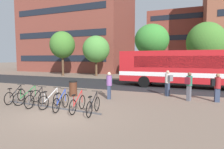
{
  "coord_description": "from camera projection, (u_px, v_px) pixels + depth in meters",
  "views": [
    {
      "loc": [
        5.15,
        -7.01,
        2.54
      ],
      "look_at": [
        0.43,
        4.96,
        1.43
      ],
      "focal_mm": 29.97,
      "sensor_mm": 36.0,
      "label": 1
    }
  ],
  "objects": [
    {
      "name": "street_tree_1",
      "position": [
        152.0,
        40.0,
        24.35
      ],
      "size": [
        4.43,
        4.43,
        7.0
      ],
      "color": "brown",
      "rests_on": "ground"
    },
    {
      "name": "commuter_black_pack_2",
      "position": [
        217.0,
        86.0,
        10.82
      ],
      "size": [
        0.57,
        0.4,
        1.67
      ],
      "rotation": [
        0.0,
        0.0,
        0.19
      ],
      "color": "#2D3851",
      "rests_on": "ground"
    },
    {
      "name": "bike_rack",
      "position": [
        50.0,
        106.0,
        9.67
      ],
      "size": [
        6.04,
        0.43,
        0.7
      ],
      "rotation": [
        0.0,
        0.0,
        -0.06
      ],
      "color": "#47474C",
      "rests_on": "ground"
    },
    {
      "name": "parked_bicycle_white_3",
      "position": [
        51.0,
        100.0,
        9.68
      ],
      "size": [
        0.52,
        1.72,
        0.99
      ],
      "rotation": [
        0.0,
        0.0,
        1.51
      ],
      "color": "black",
      "rests_on": "ground"
    },
    {
      "name": "parked_bicycle_black_0",
      "position": [
        15.0,
        96.0,
        10.7
      ],
      "size": [
        0.52,
        1.71,
        0.99
      ],
      "rotation": [
        0.0,
        0.0,
        1.74
      ],
      "color": "black",
      "rests_on": "ground"
    },
    {
      "name": "ground",
      "position": [
        64.0,
        114.0,
        8.59
      ],
      "size": [
        200.0,
        200.0,
        0.0
      ],
      "primitive_type": "plane",
      "color": "#7A6656"
    },
    {
      "name": "trash_bin",
      "position": [
        73.0,
        88.0,
        12.6
      ],
      "size": [
        0.55,
        0.55,
        1.03
      ],
      "color": "#4C2819",
      "rests_on": "ground"
    },
    {
      "name": "parked_bicycle_black_2",
      "position": [
        36.0,
        99.0,
        9.88
      ],
      "size": [
        0.52,
        1.72,
        0.99
      ],
      "rotation": [
        0.0,
        0.0,
        1.64
      ],
      "color": "black",
      "rests_on": "ground"
    },
    {
      "name": "parked_bicycle_red_5",
      "position": [
        78.0,
        104.0,
        8.88
      ],
      "size": [
        0.52,
        1.72,
        0.99
      ],
      "rotation": [
        0.0,
        0.0,
        1.68
      ],
      "color": "black",
      "rests_on": "ground"
    },
    {
      "name": "parked_bicycle_black_6",
      "position": [
        93.0,
        106.0,
        8.51
      ],
      "size": [
        0.52,
        1.72,
        0.99
      ],
      "rotation": [
        0.0,
        0.0,
        1.69
      ],
      "color": "black",
      "rests_on": "ground"
    },
    {
      "name": "street_tree_0",
      "position": [
        62.0,
        45.0,
        27.27
      ],
      "size": [
        3.62,
        3.62,
        6.47
      ],
      "color": "brown",
      "rests_on": "ground"
    },
    {
      "name": "bus_lane_asphalt",
      "position": [
        128.0,
        84.0,
        18.22
      ],
      "size": [
        80.0,
        7.2,
        0.01
      ],
      "primitive_type": "cube",
      "color": "#232326",
      "rests_on": "ground"
    },
    {
      "name": "building_centre_block",
      "position": [
        181.0,
        42.0,
        46.28
      ],
      "size": [
        14.7,
        13.6,
        13.18
      ],
      "color": "brown",
      "rests_on": "ground"
    },
    {
      "name": "building_left_wing",
      "position": [
        78.0,
        20.0,
        38.87
      ],
      "size": [
        20.81,
        13.19,
        21.23
      ],
      "color": "brown",
      "rests_on": "ground"
    },
    {
      "name": "commuter_teal_pack_3",
      "position": [
        109.0,
        83.0,
        11.67
      ],
      "size": [
        0.42,
        0.58,
        1.7
      ],
      "rotation": [
        0.0,
        0.0,
        4.94
      ],
      "color": "#2D3851",
      "rests_on": "ground"
    },
    {
      "name": "street_tree_3",
      "position": [
        206.0,
        42.0,
        22.75
      ],
      "size": [
        4.55,
        4.55,
        6.93
      ],
      "color": "brown",
      "rests_on": "ground"
    },
    {
      "name": "parked_bicycle_green_1",
      "position": [
        28.0,
        97.0,
        10.46
      ],
      "size": [
        0.54,
        1.7,
        0.99
      ],
      "rotation": [
        0.0,
        0.0,
        1.38
      ],
      "color": "black",
      "rests_on": "ground"
    },
    {
      "name": "parked_bicycle_blue_4",
      "position": [
        61.0,
        102.0,
        9.19
      ],
      "size": [
        0.53,
        1.7,
        0.99
      ],
      "rotation": [
        0.0,
        0.0,
        1.75
      ],
      "color": "black",
      "rests_on": "ground"
    },
    {
      "name": "city_bus",
      "position": [
        189.0,
        67.0,
        16.07
      ],
      "size": [
        12.04,
        2.64,
        3.2
      ],
      "rotation": [
        0.0,
        0.0,
        3.14
      ],
      "color": "red",
      "rests_on": "ground"
    },
    {
      "name": "commuter_grey_pack_0",
      "position": [
        168.0,
        81.0,
        12.53
      ],
      "size": [
        0.6,
        0.57,
        1.74
      ],
      "rotation": [
        0.0,
        0.0,
        2.46
      ],
      "color": "#2D3851",
      "rests_on": "ground"
    },
    {
      "name": "commuter_maroon_pack_1",
      "position": [
        189.0,
        84.0,
        11.14
      ],
      "size": [
        0.49,
        0.6,
        1.72
      ],
      "rotation": [
        0.0,
        0.0,
        1.17
      ],
      "color": "#565660",
      "rests_on": "ground"
    },
    {
      "name": "street_tree_2",
      "position": [
        96.0,
        49.0,
        26.83
      ],
      "size": [
        3.87,
        3.87,
        5.78
      ],
      "color": "brown",
      "rests_on": "ground"
    }
  ]
}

